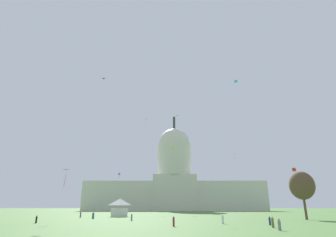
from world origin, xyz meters
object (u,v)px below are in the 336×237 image
person_black_front_right (36,219)px  kite_green_mid (233,155)px  person_denim_mid_left (131,217)px  kite_white_high (222,107)px  event_tent (119,207)px  kite_red_low (293,170)px  person_olive_back_left (92,215)px  kite_yellow_mid (171,149)px  kite_cyan_high (235,82)px  capitol_building (174,183)px  person_olive_back_center (272,222)px  person_grey_mid_right (279,225)px  person_denim_near_tree_east (93,216)px  tree_east_far (301,186)px  kite_gold_high (145,119)px  person_navy_edge_east (269,221)px  kite_black_high (102,79)px  person_white_lawn_far_right (222,219)px  kite_pink_low (65,172)px  kite_lime_mid (178,117)px  person_purple_mid_center (80,215)px  person_maroon_near_tree_west (173,222)px  kite_blue_low (119,174)px

person_black_front_right → kite_green_mid: bearing=37.9°
person_denim_mid_left → kite_white_high: 72.22m
kite_green_mid → event_tent: bearing=-24.2°
person_denim_mid_left → kite_red_low: kite_red_low is taller
person_olive_back_left → kite_yellow_mid: bearing=144.7°
kite_white_high → kite_cyan_high: bearing=-128.3°
capitol_building → person_olive_back_center: size_ratio=73.37×
person_olive_back_left → kite_red_low: bearing=74.7°
person_grey_mid_right → person_denim_near_tree_east: size_ratio=0.97×
kite_yellow_mid → kite_green_mid: size_ratio=0.44×
person_grey_mid_right → tree_east_far: bearing=115.7°
person_denim_near_tree_east → person_denim_mid_left: 15.78m
kite_red_low → kite_yellow_mid: 70.13m
kite_gold_high → kite_yellow_mid: kite_gold_high is taller
person_navy_edge_east → person_denim_mid_left: person_denim_mid_left is taller
event_tent → kite_black_high: size_ratio=3.81×
person_white_lawn_far_right → kite_yellow_mid: (-8.90, 80.18, 30.53)m
person_white_lawn_far_right → kite_yellow_mid: bearing=25.5°
person_white_lawn_far_right → person_olive_back_center: person_white_lawn_far_right is taller
person_denim_near_tree_east → person_denim_mid_left: size_ratio=1.04×
tree_east_far → kite_red_low: size_ratio=10.06×
person_black_front_right → kite_gold_high: kite_gold_high is taller
person_denim_mid_left → kite_pink_low: size_ratio=0.44×
tree_east_far → kite_lime_mid: bearing=158.4°
kite_cyan_high → kite_pink_low: kite_cyan_high is taller
event_tent → person_black_front_right: 36.36m
kite_pink_low → capitol_building: bearing=-125.3°
person_olive_back_left → kite_black_high: size_ratio=1.04×
tree_east_far → kite_yellow_mid: size_ratio=8.94×
person_olive_back_left → person_white_lawn_far_right: bearing=40.1°
person_white_lawn_far_right → kite_yellow_mid: 86.25m
person_grey_mid_right → kite_black_high: 95.76m
person_navy_edge_east → person_black_front_right: size_ratio=1.01×
person_white_lawn_far_right → kite_cyan_high: (8.06, 11.41, 35.46)m
kite_lime_mid → person_navy_edge_east: bearing=176.2°
person_grey_mid_right → kite_white_high: bearing=140.4°
kite_red_low → kite_pink_low: 62.44m
person_purple_mid_center → kite_red_low: 64.56m
person_denim_mid_left → person_maroon_near_tree_west: bearing=115.3°
person_olive_back_center → kite_pink_low: (-41.18, 16.96, 10.10)m
person_grey_mid_right → person_denim_near_tree_east: 52.30m
person_olive_back_left → kite_lime_mid: kite_lime_mid is taller
kite_black_high → person_white_lawn_far_right: bearing=-15.6°
kite_blue_low → kite_black_high: kite_black_high is taller
kite_red_low → kite_green_mid: size_ratio=0.39×
kite_cyan_high → kite_yellow_mid: 71.00m
person_olive_back_center → kite_blue_low: kite_blue_low is taller
kite_blue_low → kite_red_low: kite_blue_low is taller
person_black_front_right → kite_blue_low: 74.05m
capitol_building → person_purple_mid_center: 120.99m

